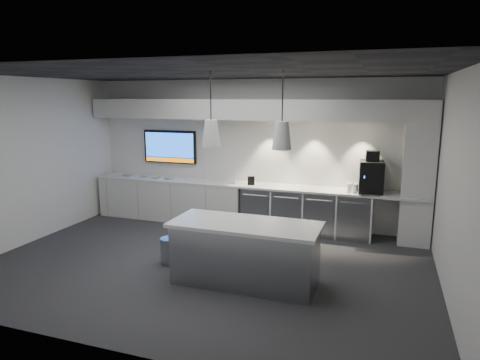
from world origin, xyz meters
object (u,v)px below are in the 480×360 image
at_px(bin, 170,251).
at_px(coffee_machine, 371,175).
at_px(island, 245,253).
at_px(wall_tv, 170,147).

relative_size(bin, coffee_machine, 0.55).
xyz_separation_m(island, coffee_machine, (1.59, 2.63, 0.77)).
bearing_deg(wall_tv, bin, -62.54).
bearing_deg(island, wall_tv, 133.93).
bearing_deg(coffee_machine, island, -125.62).
bearing_deg(wall_tv, island, -46.61).
height_order(island, coffee_machine, coffee_machine).
relative_size(island, coffee_machine, 2.72).
xyz_separation_m(bin, coffee_machine, (2.96, 2.34, 1.01)).
bearing_deg(island, bin, 168.72).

